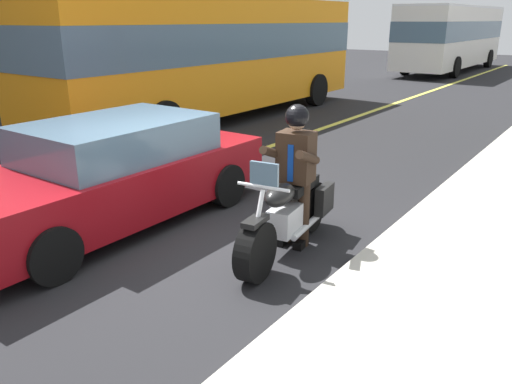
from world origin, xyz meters
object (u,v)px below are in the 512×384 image
(car_silver, at_px, (111,174))
(rider_main, at_px, (295,164))
(bus_far, at_px, (215,49))
(motorcycle_main, at_px, (288,215))
(bus_near, at_px, (452,35))

(car_silver, bearing_deg, rider_main, 108.70)
(car_silver, bearing_deg, bus_far, -150.26)
(motorcycle_main, relative_size, bus_near, 0.20)
(motorcycle_main, xyz_separation_m, bus_far, (-6.15, -6.29, 1.42))
(rider_main, relative_size, car_silver, 0.38)
(car_silver, bearing_deg, bus_near, -174.15)
(rider_main, xyz_separation_m, car_silver, (0.81, -2.40, -0.35))
(bus_near, bearing_deg, rider_main, 11.70)
(bus_far, bearing_deg, bus_near, 175.61)
(bus_near, height_order, bus_far, same)
(bus_near, relative_size, bus_far, 1.00)
(bus_near, height_order, car_silver, bus_near)
(motorcycle_main, xyz_separation_m, bus_near, (-23.86, -4.93, 1.42))
(motorcycle_main, height_order, bus_far, bus_far)
(rider_main, bearing_deg, car_silver, -71.30)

